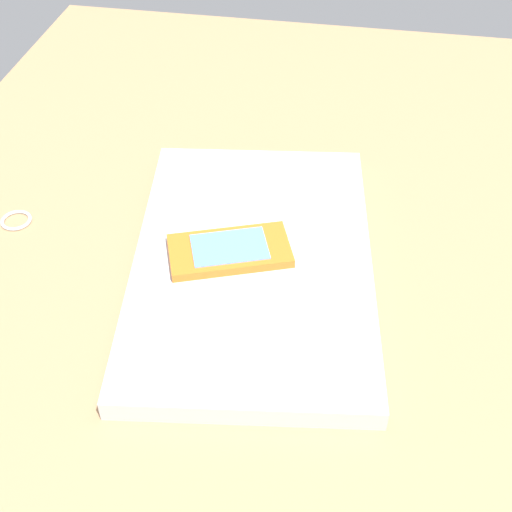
# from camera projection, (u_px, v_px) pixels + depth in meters

# --- Properties ---
(desk_surface) EXTENTS (1.20, 0.80, 0.03)m
(desk_surface) POSITION_uv_depth(u_px,v_px,m) (244.00, 316.00, 0.65)
(desk_surface) COLOR #9E7751
(desk_surface) RESTS_ON ground
(laptop_closed) EXTENTS (0.37, 0.27, 0.02)m
(laptop_closed) POSITION_uv_depth(u_px,v_px,m) (256.00, 264.00, 0.67)
(laptop_closed) COLOR #B7BABC
(laptop_closed) RESTS_ON desk_surface
(cell_phone_on_laptop) EXTENTS (0.09, 0.13, 0.01)m
(cell_phone_on_laptop) POSITION_uv_depth(u_px,v_px,m) (230.00, 250.00, 0.66)
(cell_phone_on_laptop) COLOR orange
(cell_phone_on_laptop) RESTS_ON laptop_closed
(key_ring) EXTENTS (0.03, 0.03, 0.00)m
(key_ring) POSITION_uv_depth(u_px,v_px,m) (16.00, 220.00, 0.73)
(key_ring) COLOR silver
(key_ring) RESTS_ON desk_surface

